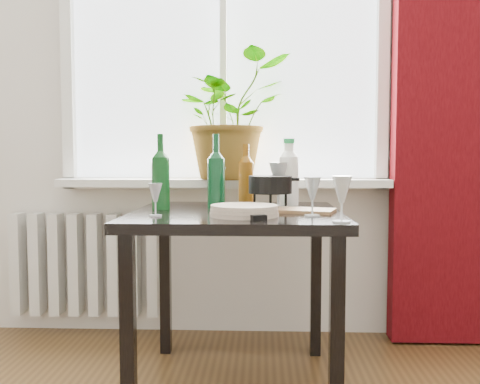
{
  "coord_description": "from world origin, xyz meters",
  "views": [
    {
      "loc": [
        0.21,
        -0.64,
        0.97
      ],
      "look_at": [
        0.11,
        1.55,
        0.82
      ],
      "focal_mm": 40.0,
      "sensor_mm": 36.0,
      "label": 1
    }
  ],
  "objects_px": {
    "cleaning_bottle": "(289,171)",
    "wineglass_back_left": "(217,186)",
    "table": "(237,233)",
    "wineglass_far_right": "(342,199)",
    "wine_bottle_right": "(216,171)",
    "potted_plant": "(229,117)",
    "radiator": "(85,264)",
    "cutting_board": "(303,210)",
    "wineglass_front_left": "(155,200)",
    "wine_bottle_left": "(161,171)",
    "bottle_amber": "(246,174)",
    "fondue_pot": "(270,193)",
    "tv_remote": "(250,215)",
    "wineglass_front_right": "(312,196)",
    "wineglass_back_center": "(278,184)"
  },
  "relations": [
    {
      "from": "cleaning_bottle",
      "to": "wineglass_back_left",
      "type": "xyz_separation_m",
      "value": [
        -0.32,
        -0.07,
        -0.07
      ]
    },
    {
      "from": "table",
      "to": "wineglass_far_right",
      "type": "height_order",
      "value": "wineglass_far_right"
    },
    {
      "from": "wine_bottle_right",
      "to": "potted_plant",
      "type": "bearing_deg",
      "value": 86.59
    },
    {
      "from": "radiator",
      "to": "cutting_board",
      "type": "xyz_separation_m",
      "value": [
        1.12,
        -0.67,
        0.37
      ]
    },
    {
      "from": "wineglass_far_right",
      "to": "wineglass_front_left",
      "type": "xyz_separation_m",
      "value": [
        -0.67,
        0.15,
        -0.02
      ]
    },
    {
      "from": "wine_bottle_left",
      "to": "wine_bottle_right",
      "type": "bearing_deg",
      "value": 8.4
    },
    {
      "from": "wine_bottle_right",
      "to": "bottle_amber",
      "type": "relative_size",
      "value": 1.12
    },
    {
      "from": "wine_bottle_left",
      "to": "fondue_pot",
      "type": "relative_size",
      "value": 1.54
    },
    {
      "from": "bottle_amber",
      "to": "fondue_pot",
      "type": "relative_size",
      "value": 1.37
    },
    {
      "from": "wineglass_far_right",
      "to": "wineglass_back_left",
      "type": "bearing_deg",
      "value": 130.49
    },
    {
      "from": "wine_bottle_left",
      "to": "bottle_amber",
      "type": "bearing_deg",
      "value": 33.83
    },
    {
      "from": "bottle_amber",
      "to": "tv_remote",
      "type": "relative_size",
      "value": 1.57
    },
    {
      "from": "wine_bottle_left",
      "to": "cutting_board",
      "type": "xyz_separation_m",
      "value": [
        0.59,
        -0.09,
        -0.16
      ]
    },
    {
      "from": "potted_plant",
      "to": "wine_bottle_right",
      "type": "relative_size",
      "value": 1.98
    },
    {
      "from": "potted_plant",
      "to": "tv_remote",
      "type": "distance_m",
      "value": 0.91
    },
    {
      "from": "table",
      "to": "potted_plant",
      "type": "distance_m",
      "value": 0.76
    },
    {
      "from": "bottle_amber",
      "to": "wineglass_front_right",
      "type": "height_order",
      "value": "bottle_amber"
    },
    {
      "from": "table",
      "to": "wineglass_front_left",
      "type": "distance_m",
      "value": 0.39
    },
    {
      "from": "potted_plant",
      "to": "cleaning_bottle",
      "type": "xyz_separation_m",
      "value": [
        0.29,
        -0.29,
        -0.27
      ]
    },
    {
      "from": "wine_bottle_right",
      "to": "cleaning_bottle",
      "type": "height_order",
      "value": "wine_bottle_right"
    },
    {
      "from": "wineglass_far_right",
      "to": "wineglass_back_left",
      "type": "xyz_separation_m",
      "value": [
        -0.47,
        0.55,
        0.01
      ]
    },
    {
      "from": "table",
      "to": "wineglass_back_left",
      "type": "bearing_deg",
      "value": 116.27
    },
    {
      "from": "wineglass_back_left",
      "to": "tv_remote",
      "type": "xyz_separation_m",
      "value": [
        0.16,
        -0.44,
        -0.08
      ]
    },
    {
      "from": "wineglass_back_left",
      "to": "fondue_pot",
      "type": "height_order",
      "value": "wineglass_back_left"
    },
    {
      "from": "wineglass_far_right",
      "to": "wineglass_back_center",
      "type": "relative_size",
      "value": 0.8
    },
    {
      "from": "table",
      "to": "potted_plant",
      "type": "bearing_deg",
      "value": 96.63
    },
    {
      "from": "wine_bottle_right",
      "to": "radiator",
      "type": "bearing_deg",
      "value": 144.62
    },
    {
      "from": "wine_bottle_left",
      "to": "table",
      "type": "bearing_deg",
      "value": -9.93
    },
    {
      "from": "cleaning_bottle",
      "to": "wineglass_back_center",
      "type": "xyz_separation_m",
      "value": [
        -0.05,
        -0.09,
        -0.05
      ]
    },
    {
      "from": "wineglass_back_center",
      "to": "bottle_amber",
      "type": "bearing_deg",
      "value": 139.36
    },
    {
      "from": "wine_bottle_left",
      "to": "wineglass_front_right",
      "type": "distance_m",
      "value": 0.67
    },
    {
      "from": "radiator",
      "to": "fondue_pot",
      "type": "height_order",
      "value": "fondue_pot"
    },
    {
      "from": "radiator",
      "to": "wineglass_front_left",
      "type": "height_order",
      "value": "wineglass_front_left"
    },
    {
      "from": "wineglass_back_center",
      "to": "wineglass_back_left",
      "type": "bearing_deg",
      "value": 174.87
    },
    {
      "from": "radiator",
      "to": "tv_remote",
      "type": "bearing_deg",
      "value": -43.77
    },
    {
      "from": "radiator",
      "to": "wineglass_front_right",
      "type": "bearing_deg",
      "value": -35.39
    },
    {
      "from": "radiator",
      "to": "table",
      "type": "bearing_deg",
      "value": -36.54
    },
    {
      "from": "cleaning_bottle",
      "to": "cutting_board",
      "type": "xyz_separation_m",
      "value": [
        0.04,
        -0.3,
        -0.15
      ]
    },
    {
      "from": "wineglass_far_right",
      "to": "wineglass_back_left",
      "type": "height_order",
      "value": "wineglass_back_left"
    },
    {
      "from": "cutting_board",
      "to": "potted_plant",
      "type": "bearing_deg",
      "value": 119.64
    },
    {
      "from": "table",
      "to": "wineglass_back_center",
      "type": "relative_size",
      "value": 4.14
    },
    {
      "from": "wineglass_front_right",
      "to": "wineglass_back_center",
      "type": "bearing_deg",
      "value": 108.4
    },
    {
      "from": "radiator",
      "to": "fondue_pot",
      "type": "xyz_separation_m",
      "value": [
        0.99,
        -0.56,
        0.43
      ]
    },
    {
      "from": "wineglass_back_center",
      "to": "tv_remote",
      "type": "relative_size",
      "value": 1.12
    },
    {
      "from": "bottle_amber",
      "to": "tv_remote",
      "type": "xyz_separation_m",
      "value": [
        0.03,
        -0.54,
        -0.13
      ]
    },
    {
      "from": "bottle_amber",
      "to": "wineglass_back_left",
      "type": "distance_m",
      "value": 0.17
    },
    {
      "from": "table",
      "to": "wineglass_front_left",
      "type": "height_order",
      "value": "wineglass_front_left"
    },
    {
      "from": "wineglass_back_center",
      "to": "cleaning_bottle",
      "type": "bearing_deg",
      "value": 61.67
    },
    {
      "from": "cleaning_bottle",
      "to": "tv_remote",
      "type": "height_order",
      "value": "cleaning_bottle"
    },
    {
      "from": "potted_plant",
      "to": "wineglass_back_center",
      "type": "xyz_separation_m",
      "value": [
        0.24,
        -0.38,
        -0.32
      ]
    }
  ]
}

